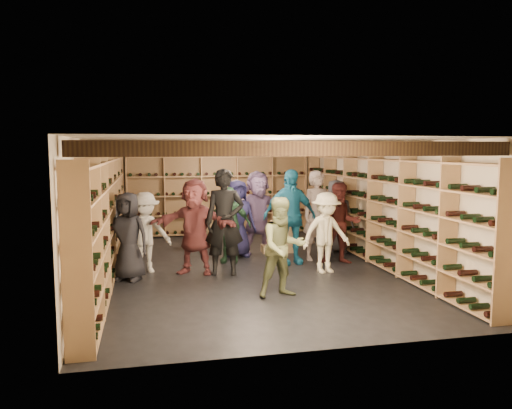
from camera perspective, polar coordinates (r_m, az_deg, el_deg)
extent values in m
plane|color=black|center=(9.57, -0.94, -7.27)|extent=(8.00, 8.00, 0.00)
cube|color=beige|center=(13.29, -4.35, 1.79)|extent=(5.50, 0.02, 2.40)
cube|color=beige|center=(5.54, 7.25, -4.68)|extent=(5.50, 0.02, 2.40)
cube|color=beige|center=(9.23, -17.94, -0.52)|extent=(0.02, 8.00, 2.40)
cube|color=beige|center=(10.26, 14.28, 0.26)|extent=(0.02, 8.00, 2.40)
cube|color=beige|center=(9.30, -0.97, 7.25)|extent=(5.50, 8.00, 0.01)
cube|color=black|center=(5.91, 5.76, 6.37)|extent=(5.40, 0.12, 0.18)
cube|color=black|center=(6.75, 3.45, 6.39)|extent=(5.40, 0.12, 0.18)
cube|color=black|center=(7.59, 1.65, 6.39)|extent=(5.40, 0.12, 0.18)
cube|color=black|center=(8.45, 0.21, 6.39)|extent=(5.40, 0.12, 0.18)
cube|color=black|center=(9.30, -0.97, 6.39)|extent=(5.40, 0.12, 0.18)
cube|color=black|center=(10.16, -1.94, 6.39)|extent=(5.40, 0.12, 0.18)
cube|color=black|center=(11.02, -2.77, 6.38)|extent=(5.40, 0.12, 0.18)
cube|color=black|center=(11.89, -3.47, 6.37)|extent=(5.40, 0.12, 0.18)
cube|color=black|center=(12.75, -4.08, 6.37)|extent=(5.40, 0.12, 0.18)
cube|color=#A1734E|center=(9.23, -16.80, -1.26)|extent=(0.32, 7.50, 2.15)
cube|color=#A1734E|center=(10.20, 13.36, -0.46)|extent=(0.32, 7.50, 2.15)
cube|color=#A1734E|center=(13.13, -4.25, 1.19)|extent=(4.70, 0.30, 2.15)
cube|color=tan|center=(11.56, -6.36, -4.50)|extent=(0.54, 0.40, 0.17)
cube|color=tan|center=(11.53, -6.37, -3.67)|extent=(0.54, 0.40, 0.17)
cube|color=tan|center=(11.50, -6.38, -2.83)|extent=(0.54, 0.40, 0.17)
cube|color=tan|center=(11.48, -6.39, -1.99)|extent=(0.54, 0.40, 0.17)
cube|color=tan|center=(11.03, 3.16, -4.99)|extent=(0.52, 0.36, 0.17)
cube|color=tan|center=(11.00, 3.16, -4.13)|extent=(0.52, 0.36, 0.17)
cube|color=tan|center=(10.97, 3.17, -3.25)|extent=(0.52, 0.36, 0.17)
cube|color=tan|center=(10.94, 3.17, -2.38)|extent=(0.52, 0.36, 0.17)
cube|color=tan|center=(10.97, 1.98, -5.05)|extent=(0.51, 0.34, 0.17)
imported|color=black|center=(8.85, -14.42, -3.55)|extent=(0.88, 0.76, 1.53)
imported|color=black|center=(8.94, -3.61, -2.01)|extent=(0.77, 0.58, 1.91)
imported|color=#575E39|center=(7.62, 3.05, -4.92)|extent=(0.82, 0.68, 1.53)
imported|color=beige|center=(9.19, 8.01, -3.21)|extent=(1.03, 0.70, 1.48)
imported|color=#175D80|center=(9.81, 3.88, -1.40)|extent=(1.14, 0.57, 1.87)
imported|color=brown|center=(9.08, -7.01, -2.47)|extent=(1.68, 1.11, 1.74)
imported|color=#1B1940|center=(10.45, -2.16, -1.60)|extent=(0.88, 0.66, 1.62)
imported|color=gray|center=(10.21, 7.08, -1.25)|extent=(0.71, 0.52, 1.82)
imported|color=#471A17|center=(9.92, 9.67, -2.15)|extent=(0.86, 0.72, 1.60)
imported|color=#B2AEA3|center=(9.31, -12.55, -3.17)|extent=(1.07, 0.78, 1.48)
imported|color=#21452B|center=(9.93, -3.09, -2.33)|extent=(0.96, 0.70, 1.51)
imported|color=slate|center=(10.76, 0.22, -0.89)|extent=(1.73, 0.82, 1.79)
imported|color=#37363B|center=(11.02, 9.15, -1.31)|extent=(0.80, 0.53, 1.60)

